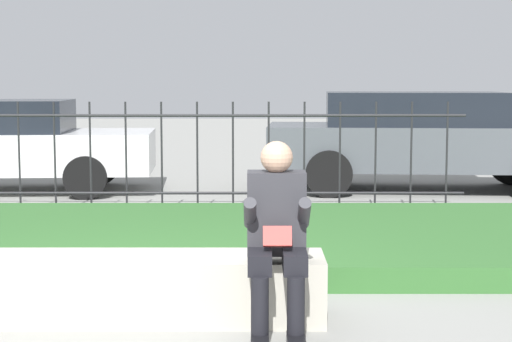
# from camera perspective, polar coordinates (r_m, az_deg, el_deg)

# --- Properties ---
(ground_plane) EXTENTS (60.00, 60.00, 0.00)m
(ground_plane) POSITION_cam_1_polar(r_m,az_deg,el_deg) (6.02, -9.16, -9.76)
(ground_plane) COLOR gray
(stone_bench) EXTENTS (2.98, 0.57, 0.44)m
(stone_bench) POSITION_cam_1_polar(r_m,az_deg,el_deg) (5.99, -10.19, -7.91)
(stone_bench) COLOR #B7B2A3
(stone_bench) RESTS_ON ground_plane
(person_seated_reader) EXTENTS (0.42, 0.73, 1.24)m
(person_seated_reader) POSITION_cam_1_polar(r_m,az_deg,el_deg) (5.49, 1.14, -3.98)
(person_seated_reader) COLOR black
(person_seated_reader) RESTS_ON ground_plane
(grass_berm) EXTENTS (8.84, 3.44, 0.21)m
(grass_berm) POSITION_cam_1_polar(r_m,az_deg,el_deg) (8.33, -6.60, -4.54)
(grass_berm) COLOR #33662D
(grass_berm) RESTS_ON ground_plane
(iron_fence) EXTENTS (6.84, 0.03, 1.37)m
(iron_fence) POSITION_cam_1_polar(r_m,az_deg,el_deg) (10.28, -5.38, 0.96)
(iron_fence) COLOR #232326
(iron_fence) RESTS_ON ground_plane
(car_parked_right) EXTENTS (4.72, 2.09, 1.45)m
(car_parked_right) POSITION_cam_1_polar(r_m,az_deg,el_deg) (12.82, 10.78, 2.17)
(car_parked_right) COLOR #4C5156
(car_parked_right) RESTS_ON ground_plane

